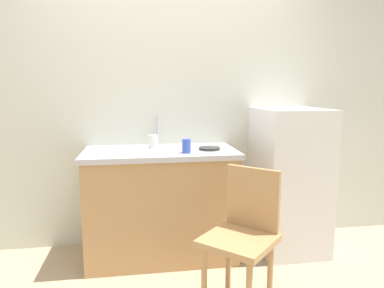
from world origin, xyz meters
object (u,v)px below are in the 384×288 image
Objects in this scene: refrigerator at (289,180)px; cup_white at (153,142)px; chair at (243,233)px; hotplate at (209,148)px; cup_blue at (186,146)px.

cup_white is (-1.15, 0.13, 0.34)m from refrigerator.
hotplate reaches higher than chair.
cup_white reaches higher than chair.
chair is 8.19× the size of cup_blue.
chair is 5.24× the size of hotplate.
refrigerator is 11.24× the size of cup_blue.
hotplate is 1.59× the size of cup_white.
refrigerator is 1.20m from cup_white.
chair is (-0.64, -0.78, -0.11)m from refrigerator.
cup_white is at bearing 130.85° from cup_blue.
hotplate is 0.47m from cup_white.
refrigerator is at bearing 9.38° from cup_blue.
hotplate is (-0.06, 0.75, 0.41)m from chair.
refrigerator is at bearing 2.63° from hotplate.
cup_blue reaches higher than chair.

